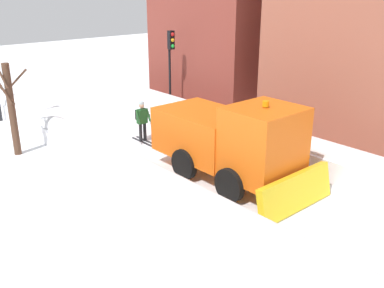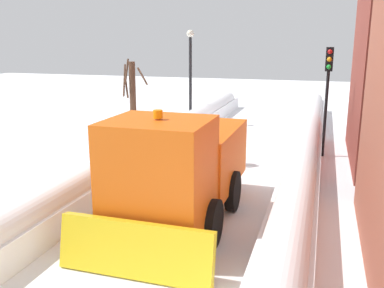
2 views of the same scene
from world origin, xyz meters
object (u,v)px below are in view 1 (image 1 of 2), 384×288
traffic_light_pole (171,57)px  bare_tree_near (11,107)px  plow_truck (231,140)px  skier (142,119)px

traffic_light_pole → bare_tree_near: (8.12, 0.29, -1.07)m
plow_truck → skier: plow_truck is taller
plow_truck → traffic_light_pole: 8.49m
plow_truck → traffic_light_pole: size_ratio=1.39×
bare_tree_near → skier: bearing=156.5°
plow_truck → skier: size_ratio=3.31×
skier → plow_truck: bearing=89.9°
plow_truck → traffic_light_pole: (-3.44, -7.61, 1.54)m
skier → traffic_light_pole: traffic_light_pole is taller
plow_truck → bare_tree_near: (4.67, -7.32, 0.47)m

